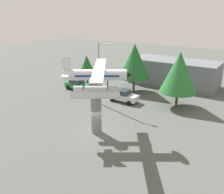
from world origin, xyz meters
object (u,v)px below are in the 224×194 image
object	(u,v)px
display_pedestal	(96,114)
car_near_green	(77,84)
streetlight_primary	(100,70)
tree_east	(134,61)
storefront_building	(174,73)
car_mid_silver	(123,96)
tree_west	(87,64)
tree_center_back	(179,72)
floatplane_monument	(97,80)

from	to	relation	value
display_pedestal	car_near_green	distance (m)	15.88
streetlight_primary	tree_east	size ratio (longest dim) A/B	1.11
storefront_building	tree_east	distance (m)	8.65
car_near_green	storefront_building	world-z (taller)	storefront_building
car_mid_silver	car_near_green	bearing A→B (deg)	175.06
storefront_building	tree_west	world-z (taller)	tree_west
tree_west	tree_center_back	size ratio (longest dim) A/B	0.64
display_pedestal	car_mid_silver	size ratio (longest dim) A/B	0.99
display_pedestal	streetlight_primary	xyz separation A→B (m)	(-4.65, 7.19, 2.77)
streetlight_primary	tree_west	bearing A→B (deg)	137.37
car_mid_silver	tree_west	distance (m)	12.53
display_pedestal	car_near_green	xyz separation A→B (m)	(-11.76, 10.59, -1.21)
car_near_green	tree_west	distance (m)	5.57
display_pedestal	tree_center_back	distance (m)	13.15
car_near_green	tree_east	distance (m)	10.04
floatplane_monument	car_mid_silver	bearing A→B (deg)	72.10
car_mid_silver	tree_west	xyz separation A→B (m)	(-10.99, 5.55, 2.31)
tree_east	tree_center_back	size ratio (longest dim) A/B	1.02
tree_east	storefront_building	bearing A→B (deg)	61.20
car_mid_silver	storefront_building	size ratio (longest dim) A/B	0.29
car_near_green	streetlight_primary	bearing A→B (deg)	-25.56
tree_east	streetlight_primary	bearing A→B (deg)	-97.90
streetlight_primary	tree_center_back	xyz separation A→B (m)	(9.11, 4.89, -0.10)
car_near_green	streetlight_primary	world-z (taller)	streetlight_primary
car_near_green	tree_center_back	size ratio (longest dim) A/B	0.56
car_mid_silver	storefront_building	xyz separation A→B (m)	(2.88, 12.21, 1.30)
streetlight_primary	tree_west	world-z (taller)	streetlight_primary
car_mid_silver	storefront_building	world-z (taller)	storefront_building
display_pedestal	tree_east	distance (m)	15.49
tree_east	car_near_green	bearing A→B (deg)	-152.73
floatplane_monument	storefront_building	size ratio (longest dim) A/B	0.63
display_pedestal	streetlight_primary	size ratio (longest dim) A/B	0.50
tree_east	display_pedestal	bearing A→B (deg)	-76.37
car_mid_silver	tree_west	bearing A→B (deg)	153.19
storefront_building	tree_center_back	size ratio (longest dim) A/B	1.97
car_near_green	car_mid_silver	distance (m)	9.28
floatplane_monument	tree_east	world-z (taller)	floatplane_monument
floatplane_monument	storefront_building	distance (m)	22.24
tree_east	tree_center_back	xyz separation A→B (m)	(8.05, -2.73, -0.16)
storefront_building	car_near_green	bearing A→B (deg)	-136.75
car_near_green	storefront_building	xyz separation A→B (m)	(12.13, 11.41, 1.30)
streetlight_primary	tree_center_back	distance (m)	10.34
tree_center_back	floatplane_monument	bearing A→B (deg)	-109.93
streetlight_primary	storefront_building	world-z (taller)	streetlight_primary
streetlight_primary	floatplane_monument	bearing A→B (deg)	-56.25
display_pedestal	storefront_building	bearing A→B (deg)	89.05
display_pedestal	storefront_building	xyz separation A→B (m)	(0.37, 22.00, 0.09)
storefront_building	tree_center_back	bearing A→B (deg)	-67.56
streetlight_primary	tree_west	xyz separation A→B (m)	(-8.86, 8.16, -1.66)
car_mid_silver	tree_east	size ratio (longest dim) A/B	0.55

